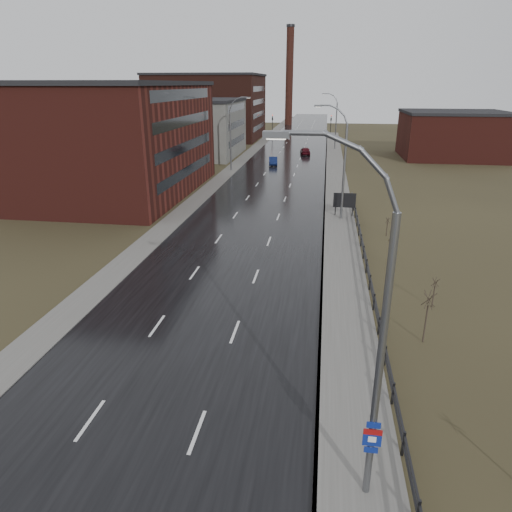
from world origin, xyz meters
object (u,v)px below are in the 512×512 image
(streetlight_main, at_px, (371,340))
(car_far, at_px, (305,151))
(billboard, at_px, (344,201))
(car_near, at_px, (273,161))

(streetlight_main, bearing_deg, car_far, 93.95)
(billboard, bearing_deg, streetlight_main, -91.02)
(car_far, bearing_deg, car_near, 62.11)
(car_far, bearing_deg, streetlight_main, 87.18)
(streetlight_main, distance_m, car_far, 79.78)
(streetlight_main, height_order, car_far, streetlight_main)
(billboard, height_order, car_near, billboard)
(car_near, bearing_deg, streetlight_main, -88.24)
(billboard, distance_m, car_near, 33.39)
(streetlight_main, xyz_separation_m, car_near, (-10.42, 66.65, -5.39))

